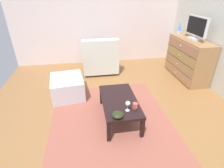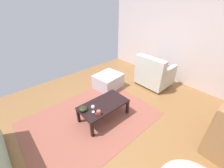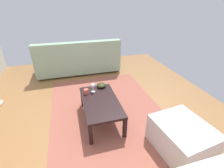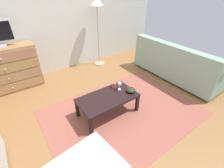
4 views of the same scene
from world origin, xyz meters
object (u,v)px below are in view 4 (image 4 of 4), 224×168
Objects in this scene: coffee_table at (108,99)px; mug at (114,85)px; wine_glass at (120,84)px; dresser at (6,69)px; standing_lamp at (97,8)px; bowl_decorative at (131,90)px; couch_large at (176,64)px.

coffee_table is 8.64× the size of mug.
coffee_table is 0.34m from wine_glass.
dresser is 0.74× the size of standing_lamp.
standing_lamp is (0.54, 1.93, 1.04)m from bowl_decorative.
bowl_decorative is at bearing -49.90° from dresser.
couch_large is at bearing -1.32° from mug.
standing_lamp is at bearing 74.47° from bowl_decorative.
mug reaches higher than coffee_table.
coffee_table is at bearing -168.55° from wine_glass.
dresser is at bearing 131.88° from mug.
standing_lamp is at bearing -1.26° from dresser.
mug is (1.52, -1.69, -0.05)m from dresser.
standing_lamp is at bearing 69.73° from wine_glass.
bowl_decorative is 2.26m from standing_lamp.
couch_large is at bearing -56.48° from standing_lamp.
mug is 0.05× the size of couch_large.
mug is at bearing 178.68° from couch_large.
standing_lamp reaches higher than bowl_decorative.
standing_lamp reaches higher than mug.
dresser is at bearing 152.40° from couch_large.
dresser is at bearing 123.92° from coffee_table.
bowl_decorative is (0.12, -0.16, -0.08)m from wine_glass.
coffee_table is 2.34m from standing_lamp.
coffee_table is at bearing -145.30° from mug.
couch_large is (2.06, 0.14, 0.01)m from coffee_table.
wine_glass is at bearing -110.27° from standing_lamp.
dresser is 7.72× the size of bowl_decorative.
couch_large is 2.31m from standing_lamp.
bowl_decorative is 1.67m from couch_large.
coffee_table is 6.10× the size of bowl_decorative.
coffee_table is 2.07m from couch_large.
standing_lamp is at bearing 123.52° from couch_large.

